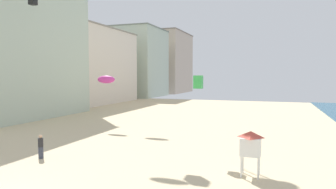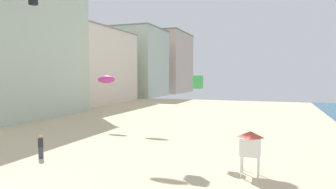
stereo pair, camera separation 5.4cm
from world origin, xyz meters
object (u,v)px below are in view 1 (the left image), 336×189
object	(u,v)px
kite_green_box	(198,82)
kite_black_box	(33,0)
lifeguard_stand	(251,144)
kite_magenta_parafoil	(106,80)
kite_flyer	(41,145)

from	to	relation	value
kite_green_box	kite_black_box	bearing A→B (deg)	162.37
lifeguard_stand	kite_green_box	xyz separation A→B (m)	(-3.76, 3.01, 3.36)
kite_black_box	kite_magenta_parafoil	bearing A→B (deg)	9.28
kite_flyer	kite_magenta_parafoil	xyz separation A→B (m)	(-2.08, 11.90, 4.31)
kite_green_box	kite_black_box	xyz separation A→B (m)	(-20.30, 6.45, 8.77)
lifeguard_stand	kite_black_box	world-z (taller)	kite_black_box
kite_flyer	kite_green_box	size ratio (longest dim) A/B	1.83
lifeguard_stand	kite_black_box	distance (m)	28.56
kite_flyer	kite_black_box	world-z (taller)	kite_black_box
kite_green_box	kite_black_box	world-z (taller)	kite_black_box
kite_green_box	kite_flyer	bearing A→B (deg)	-157.60
kite_flyer	kite_green_box	xyz separation A→B (m)	(9.93, 4.09, 4.28)
lifeguard_stand	kite_magenta_parafoil	distance (m)	19.43
lifeguard_stand	kite_green_box	size ratio (longest dim) A/B	2.84
kite_magenta_parafoil	kite_green_box	distance (m)	14.33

